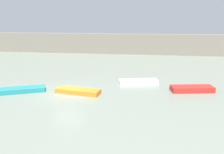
# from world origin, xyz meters

# --- Properties ---
(ground_plane) EXTENTS (120.00, 120.00, 0.00)m
(ground_plane) POSITION_xyz_m (0.00, 0.00, 0.00)
(ground_plane) COLOR gray
(embankment_wall) EXTENTS (80.00, 1.20, 3.61)m
(embankment_wall) POSITION_xyz_m (0.00, 23.16, 1.81)
(embankment_wall) COLOR gray
(embankment_wall) RESTS_ON ground_plane
(rowboat_teal) EXTENTS (3.96, 2.64, 0.40)m
(rowboat_teal) POSITION_xyz_m (-3.96, -0.24, 0.20)
(rowboat_teal) COLOR teal
(rowboat_teal) RESTS_ON ground_plane
(rowboat_orange) EXTENTS (4.02, 1.77, 0.40)m
(rowboat_orange) POSITION_xyz_m (0.97, 0.13, 0.20)
(rowboat_orange) COLOR orange
(rowboat_orange) RESTS_ON ground_plane
(rowboat_white) EXTENTS (4.01, 2.10, 0.38)m
(rowboat_white) POSITION_xyz_m (6.06, 3.94, 0.19)
(rowboat_white) COLOR white
(rowboat_white) RESTS_ON ground_plane
(rowboat_red) EXTENTS (3.85, 1.89, 0.49)m
(rowboat_red) POSITION_xyz_m (10.84, 2.08, 0.25)
(rowboat_red) COLOR red
(rowboat_red) RESTS_ON ground_plane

